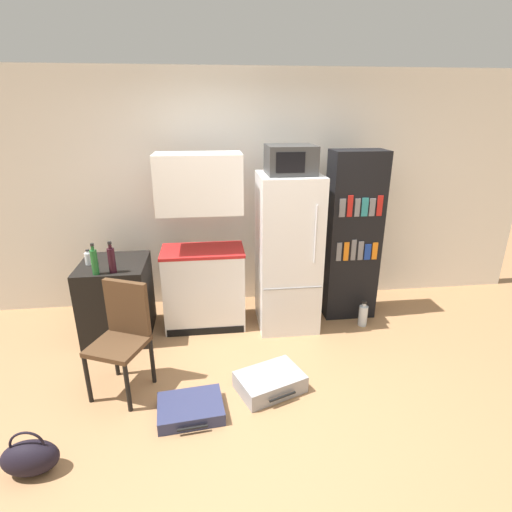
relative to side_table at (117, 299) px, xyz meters
name	(u,v)px	position (x,y,z in m)	size (l,w,h in m)	color
ground_plane	(271,405)	(1.40, -1.26, -0.40)	(24.00, 24.00, 0.00)	#A3754C
wall_back	(263,192)	(1.60, 0.74, 0.92)	(6.40, 0.10, 2.64)	white
side_table	(117,299)	(0.00, 0.00, 0.00)	(0.64, 0.68, 0.80)	black
kitchen_hutch	(202,252)	(0.88, 0.10, 0.43)	(0.85, 0.49, 1.83)	white
refrigerator	(288,253)	(1.76, 0.03, 0.42)	(0.61, 0.64, 1.63)	white
microwave	(290,160)	(1.76, 0.03, 1.37)	(0.46, 0.43, 0.27)	#333333
bookshelf	(352,237)	(2.50, 0.17, 0.52)	(0.56, 0.35, 1.83)	black
bottle_clear_short	(89,258)	(-0.22, -0.01, 0.46)	(0.07, 0.07, 0.15)	silver
bottle_wine_dark	(112,260)	(0.06, -0.25, 0.52)	(0.07, 0.07, 0.30)	black
bottle_green_tall	(94,261)	(-0.09, -0.28, 0.52)	(0.06, 0.06, 0.30)	#1E6028
chair	(123,329)	(0.23, -0.87, 0.15)	(0.53, 0.53, 0.93)	black
suitcase_large_flat	(270,382)	(1.42, -1.07, -0.32)	(0.62, 0.53, 0.15)	#99999E
suitcase_small_flat	(191,409)	(0.76, -1.28, -0.35)	(0.53, 0.43, 0.10)	navy
handbag	(30,457)	(-0.24, -1.69, -0.27)	(0.36, 0.20, 0.33)	black
water_bottle_front	(363,315)	(2.58, -0.14, -0.28)	(0.09, 0.09, 0.29)	silver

